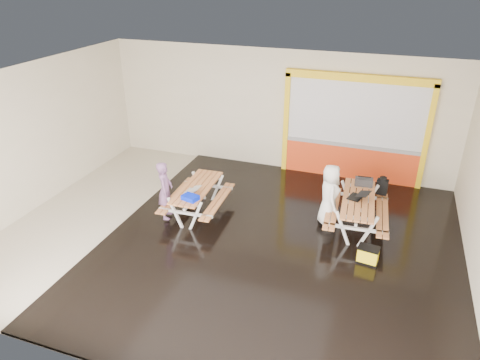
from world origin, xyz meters
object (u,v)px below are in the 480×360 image
at_px(picnic_table_right, 358,206).
at_px(blue_pouch, 190,198).
at_px(person_left, 165,190).
at_px(fluke_bag, 368,255).
at_px(toolbox, 364,182).
at_px(laptop_left, 192,190).
at_px(person_right, 330,195).
at_px(laptop_right, 358,196).
at_px(picnic_table_left, 197,193).
at_px(dark_case, 326,218).
at_px(backpack, 382,186).

xyz_separation_m(picnic_table_right, blue_pouch, (-3.57, -1.25, 0.20)).
height_order(person_left, fluke_bag, person_left).
bearing_deg(person_left, toolbox, -86.48).
distance_m(picnic_table_right, toolbox, 0.75).
bearing_deg(laptop_left, person_right, 14.63).
relative_size(laptop_left, laptop_right, 0.67).
height_order(blue_pouch, fluke_bag, blue_pouch).
relative_size(person_left, laptop_right, 2.70).
height_order(picnic_table_right, toolbox, toolbox).
bearing_deg(person_right, person_left, 85.55).
distance_m(picnic_table_left, blue_pouch, 0.69).
relative_size(picnic_table_right, blue_pouch, 5.91).
distance_m(laptop_left, blue_pouch, 0.36).
xyz_separation_m(person_left, blue_pouch, (0.72, -0.16, 0.02)).
height_order(laptop_right, dark_case, laptop_right).
bearing_deg(blue_pouch, dark_case, 24.60).
bearing_deg(blue_pouch, toolbox, 28.43).
xyz_separation_m(picnic_table_left, toolbox, (3.74, 1.32, 0.31)).
xyz_separation_m(person_left, toolbox, (4.32, 1.79, 0.10)).
bearing_deg(person_right, laptop_left, 85.14).
bearing_deg(picnic_table_right, backpack, 64.62).
bearing_deg(laptop_left, blue_pouch, -72.31).
bearing_deg(laptop_right, person_right, -169.72).
bearing_deg(laptop_left, toolbox, 23.39).
bearing_deg(toolbox, blue_pouch, -151.57).
bearing_deg(fluke_bag, person_right, 131.02).
height_order(picnic_table_right, person_left, person_left).
xyz_separation_m(backpack, dark_case, (-1.14, -0.90, -0.62)).
relative_size(laptop_left, backpack, 0.80).
relative_size(picnic_table_left, laptop_left, 5.59).
relative_size(dark_case, fluke_bag, 0.78).
bearing_deg(backpack, laptop_right, -116.16).
relative_size(laptop_left, dark_case, 0.99).
xyz_separation_m(person_left, fluke_bag, (4.67, -0.20, -0.58)).
bearing_deg(backpack, fluke_bag, -91.89).
xyz_separation_m(picnic_table_left, laptop_left, (0.02, -0.29, 0.23)).
relative_size(picnic_table_left, person_right, 1.36).
distance_m(person_left, backpack, 5.18).
bearing_deg(picnic_table_right, person_right, -169.82).
distance_m(laptop_right, fluke_bag, 1.49).
distance_m(blue_pouch, fluke_bag, 4.00).
bearing_deg(laptop_left, backpack, 24.39).
bearing_deg(laptop_left, picnic_table_right, 13.87).
relative_size(laptop_right, blue_pouch, 1.48).
relative_size(picnic_table_left, laptop_right, 3.77).
relative_size(person_right, laptop_left, 4.12).
height_order(person_left, toolbox, person_left).
xyz_separation_m(picnic_table_left, laptop_right, (3.69, 0.62, 0.28)).
bearing_deg(picnic_table_left, person_left, -141.06).
height_order(laptop_right, backpack, laptop_right).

